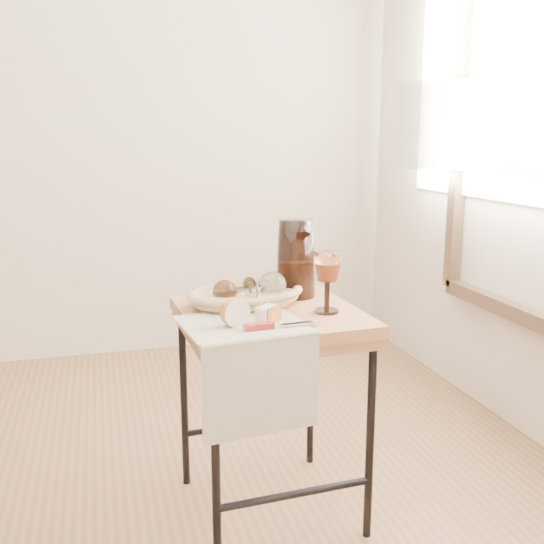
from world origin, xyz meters
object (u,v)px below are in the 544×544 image
object	(u,v)px
goblet_lying_b	(263,288)
table_knife	(279,325)
goblet_lying_a	(236,289)
bread_basket	(246,298)
tea_towel	(242,324)
apple_half	(233,312)
pitcher	(296,259)
side_table	(270,412)
wine_goblet	(327,282)

from	to	relation	value
goblet_lying_b	table_knife	xyz separation A→B (m)	(-0.02, -0.24, -0.04)
goblet_lying_a	goblet_lying_b	xyz separation A→B (m)	(0.08, -0.03, 0.01)
bread_basket	goblet_lying_b	world-z (taller)	goblet_lying_b
goblet_lying_b	goblet_lying_a	bearing A→B (deg)	120.96
bread_basket	table_knife	size ratio (longest dim) A/B	1.58
tea_towel	goblet_lying_a	xyz separation A→B (m)	(0.03, 0.21, 0.05)
goblet_lying_b	table_knife	size ratio (longest dim) A/B	0.69
apple_half	bread_basket	bearing A→B (deg)	48.97
goblet_lying_a	pitcher	size ratio (longest dim) A/B	0.42
goblet_lying_a	table_knife	xyz separation A→B (m)	(0.06, -0.28, -0.04)
apple_half	table_knife	bearing A→B (deg)	-43.79
side_table	wine_goblet	bearing A→B (deg)	-23.52
pitcher	side_table	bearing A→B (deg)	-126.63
goblet_lying_a	side_table	bearing A→B (deg)	103.58
tea_towel	wine_goblet	world-z (taller)	wine_goblet
goblet_lying_a	goblet_lying_b	distance (m)	0.08
goblet_lying_a	bread_basket	bearing A→B (deg)	122.84
goblet_lying_b	apple_half	size ratio (longest dim) A/B	1.72
goblet_lying_a	wine_goblet	bearing A→B (deg)	116.52
tea_towel	side_table	bearing A→B (deg)	40.98
goblet_lying_b	pitcher	bearing A→B (deg)	-1.87
bread_basket	goblet_lying_a	xyz separation A→B (m)	(-0.03, 0.01, 0.03)
apple_half	tea_towel	bearing A→B (deg)	5.25
side_table	table_knife	xyz separation A→B (m)	(-0.03, -0.19, 0.34)
tea_towel	wine_goblet	xyz separation A→B (m)	(0.27, 0.06, 0.09)
wine_goblet	goblet_lying_b	bearing A→B (deg)	143.28
side_table	table_knife	distance (m)	0.39
pitcher	tea_towel	bearing A→B (deg)	-127.09
side_table	bread_basket	xyz separation A→B (m)	(-0.06, 0.07, 0.35)
side_table	table_knife	size ratio (longest dim) A/B	3.16
goblet_lying_b	tea_towel	bearing A→B (deg)	-156.10
side_table	goblet_lying_b	size ratio (longest dim) A/B	4.59
wine_goblet	apple_half	world-z (taller)	wine_goblet
goblet_lying_a	pitcher	xyz separation A→B (m)	(0.21, 0.05, 0.07)
bread_basket	tea_towel	bearing A→B (deg)	-117.65
bread_basket	pitcher	bearing A→B (deg)	9.44
goblet_lying_b	wine_goblet	distance (m)	0.20
goblet_lying_a	apple_half	xyz separation A→B (m)	(-0.06, -0.22, -0.01)
pitcher	apple_half	xyz separation A→B (m)	(-0.26, -0.28, -0.08)
side_table	tea_towel	xyz separation A→B (m)	(-0.11, -0.13, 0.33)
bread_basket	goblet_lying_b	distance (m)	0.06
tea_towel	apple_half	size ratio (longest dim) A/B	3.87
side_table	goblet_lying_b	bearing A→B (deg)	98.32
tea_towel	table_knife	distance (m)	0.11
goblet_lying_b	bread_basket	bearing A→B (deg)	122.78
table_knife	goblet_lying_b	bearing A→B (deg)	81.73
bread_basket	goblet_lying_b	bearing A→B (deg)	-33.09
table_knife	goblet_lying_a	bearing A→B (deg)	98.06
bread_basket	pitcher	xyz separation A→B (m)	(0.18, 0.07, 0.10)
goblet_lying_a	pitcher	distance (m)	0.23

